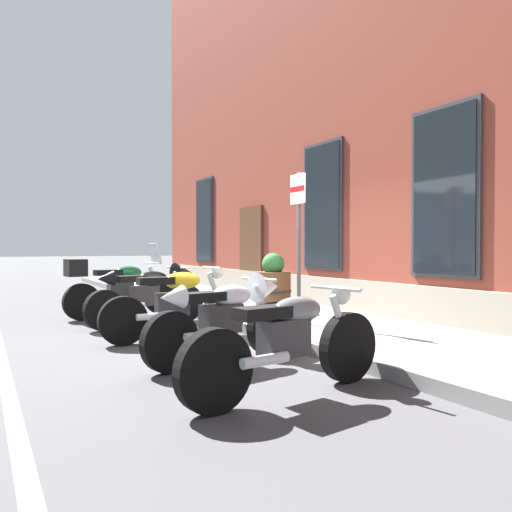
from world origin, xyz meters
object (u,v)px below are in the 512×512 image
Objects in this scene: motorcycle_grey_naked at (290,341)px; motorcycle_green_touring at (117,287)px; barrel_planter at (273,286)px; motorcycle_white_sport at (230,314)px; motorcycle_yellow_naked at (177,305)px; parking_sign at (298,225)px; motorcycle_black_sport at (152,292)px.

motorcycle_green_touring is at bearing -178.68° from motorcycle_grey_naked.
motorcycle_white_sport is at bearing -39.28° from barrel_planter.
motorcycle_yellow_naked is 1.05× the size of motorcycle_white_sport.
motorcycle_grey_naked is at bearing -4.14° from motorcycle_white_sport.
motorcycle_white_sport is 1.92× the size of barrel_planter.
motorcycle_white_sport is (1.52, 0.06, 0.05)m from motorcycle_yellow_naked.
motorcycle_green_touring is at bearing -176.88° from motorcycle_white_sport.
barrel_planter is at bearing 57.40° from motorcycle_green_touring.
motorcycle_yellow_naked is at bearing 179.16° from motorcycle_grey_naked.
parking_sign reaches higher than motorcycle_grey_naked.
motorcycle_green_touring is 2.86m from barrel_planter.
motorcycle_green_touring is 2.69m from motorcycle_yellow_naked.
motorcycle_white_sport is 0.92× the size of motorcycle_grey_naked.
motorcycle_green_touring is 2.09× the size of barrel_planter.
parking_sign reaches higher than motorcycle_white_sport.
motorcycle_green_touring is 1.09× the size of motorcycle_white_sport.
motorcycle_yellow_naked is 1.53m from motorcycle_white_sport.
parking_sign reaches higher than motorcycle_black_sport.
motorcycle_black_sport is 2.67m from parking_sign.
motorcycle_black_sport is 4.38m from motorcycle_grey_naked.
motorcycle_white_sport is 1.39m from motorcycle_grey_naked.
motorcycle_grey_naked is at bearing -1.89° from motorcycle_black_sport.
motorcycle_white_sport is at bearing -0.85° from motorcycle_black_sport.
motorcycle_grey_naked is at bearing -35.33° from parking_sign.
parking_sign is 2.18× the size of barrel_planter.
motorcycle_grey_naked is at bearing -0.84° from motorcycle_yellow_naked.
motorcycle_white_sport reaches higher than motorcycle_grey_naked.
motorcycle_yellow_naked is at bearing -62.96° from barrel_planter.
barrel_planter reaches higher than motorcycle_grey_naked.
motorcycle_white_sport is (2.99, -0.04, -0.01)m from motorcycle_black_sport.
motorcycle_grey_naked is (5.60, 0.13, -0.09)m from motorcycle_green_touring.
motorcycle_white_sport is 3.45m from barrel_planter.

